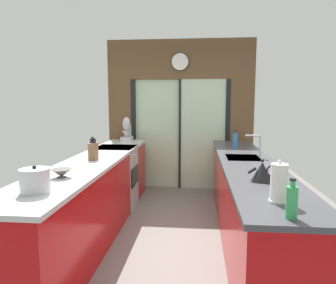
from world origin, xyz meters
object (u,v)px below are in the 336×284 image
soap_bottle_far (235,140)px  stand_mixer (127,132)px  stock_pot (35,180)px  oven_range (116,177)px  knife_block (93,151)px  mixing_bowl (62,173)px  kettle (262,172)px  soap_bottle_near (292,202)px  paper_towel_roll (279,183)px

soap_bottle_far → stand_mixer: bearing=163.1°
stock_pot → stand_mixer: bearing=90.0°
oven_range → knife_block: size_ratio=3.32×
mixing_bowl → kettle: 1.78m
mixing_bowl → knife_block: (-0.00, 0.87, 0.06)m
stand_mixer → soap_bottle_near: stand_mixer is taller
stock_pot → mixing_bowl: bearing=90.0°
mixing_bowl → knife_block: 0.87m
soap_bottle_near → paper_towel_roll: (0.00, 0.30, 0.03)m
stock_pot → soap_bottle_near: size_ratio=0.94×
mixing_bowl → knife_block: size_ratio=0.69×
oven_range → kettle: kettle is taller
oven_range → kettle: 2.65m
kettle → soap_bottle_near: size_ratio=1.10×
oven_range → kettle: size_ratio=3.44×
oven_range → soap_bottle_far: size_ratio=3.75×
knife_block → stand_mixer: stand_mixer is taller
oven_range → stock_pot: (0.02, -2.36, 0.56)m
stand_mixer → stock_pot: bearing=-90.0°
knife_block → stock_pot: bearing=-90.0°
mixing_bowl → paper_towel_roll: 1.86m
stand_mixer → knife_block: bearing=-90.0°
kettle → paper_towel_roll: size_ratio=0.90×
mixing_bowl → soap_bottle_near: soap_bottle_near is taller
stand_mixer → paper_towel_roll: (1.78, -3.12, -0.03)m
mixing_bowl → stock_pot: stock_pot is taller
kettle → soap_bottle_near: (-0.00, -0.87, 0.02)m
oven_range → soap_bottle_near: 3.32m
knife_block → soap_bottle_far: size_ratio=1.13×
mixing_bowl → stock_pot: (0.00, -0.46, 0.05)m
knife_block → soap_bottle_far: 2.15m
mixing_bowl → kettle: kettle is taller
oven_range → stock_pot: stock_pot is taller
stand_mixer → stock_pot: 3.07m
mixing_bowl → soap_bottle_near: 1.96m
stock_pot → soap_bottle_near: (1.78, -0.36, 0.01)m
knife_block → mixing_bowl: bearing=-90.0°
stand_mixer → paper_towel_roll: stand_mixer is taller
mixing_bowl → paper_towel_roll: size_ratio=0.64×
mixing_bowl → stand_mixer: (0.00, 2.61, 0.12)m
soap_bottle_near → kettle: bearing=89.9°
oven_range → stand_mixer: (0.02, 0.70, 0.63)m
oven_range → mixing_bowl: (0.02, -1.91, 0.51)m
stock_pot → kettle: (1.78, 0.51, -0.01)m
stock_pot → knife_block: bearing=90.0°
paper_towel_roll → knife_block: bearing=142.1°
knife_block → soap_bottle_far: knife_block is taller
knife_block → stock_pot: size_ratio=1.22×
mixing_bowl → soap_bottle_near: (1.78, -0.82, 0.06)m
kettle → soap_bottle_far: soap_bottle_far is taller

